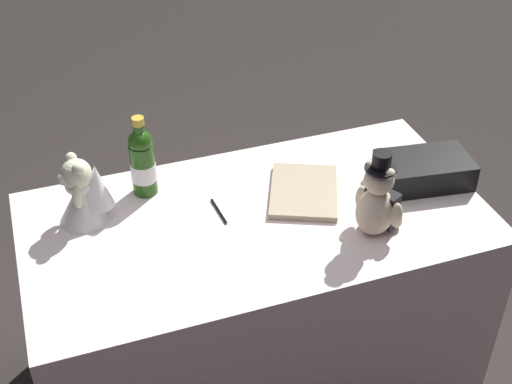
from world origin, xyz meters
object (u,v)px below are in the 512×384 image
teddy_bear_groom (378,202)px  teddy_bear_bride (84,192)px  champagne_bottle (142,161)px  guestbook (304,191)px  signing_pen (219,212)px  gift_case_black (424,170)px

teddy_bear_groom → teddy_bear_bride: size_ratio=1.25×
champagne_bottle → guestbook: champagne_bottle is taller
teddy_bear_groom → teddy_bear_bride: teddy_bear_groom is taller
signing_pen → gift_case_black: gift_case_black is taller
guestbook → gift_case_black: bearing=-165.8°
signing_pen → guestbook: bearing=-179.0°
signing_pen → teddy_bear_bride: bearing=-15.8°
champagne_bottle → signing_pen: (-0.20, 0.20, -0.12)m
champagne_bottle → teddy_bear_bride: bearing=21.8°
teddy_bear_bride → guestbook: 0.72m
guestbook → teddy_bear_groom: bearing=142.6°
champagne_bottle → signing_pen: bearing=135.6°
teddy_bear_bride → champagne_bottle: 0.22m
champagne_bottle → gift_case_black: bearing=164.1°
teddy_bear_groom → signing_pen: 0.51m
teddy_bear_bride → guestbook: bearing=171.2°
teddy_bear_groom → champagne_bottle: 0.78m
teddy_bear_groom → gift_case_black: bearing=-146.5°
teddy_bear_bride → signing_pen: 0.43m
guestbook → champagne_bottle: bearing=2.7°
teddy_bear_groom → guestbook: (0.14, -0.25, -0.10)m
signing_pen → gift_case_black: (-0.71, 0.06, 0.04)m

